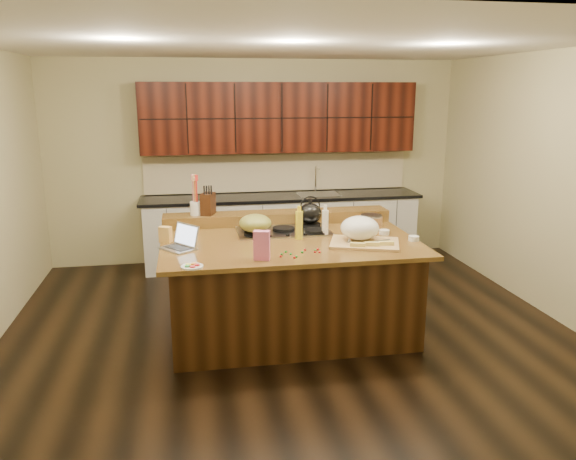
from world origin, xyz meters
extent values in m
cube|color=black|center=(0.00, 0.00, -0.01)|extent=(5.50, 5.00, 0.01)
cube|color=silver|center=(0.00, 0.00, 2.71)|extent=(5.50, 5.00, 0.01)
cube|color=tan|center=(0.00, 2.50, 1.35)|extent=(5.50, 0.01, 2.70)
cube|color=tan|center=(0.00, -2.50, 1.35)|extent=(5.50, 0.01, 2.70)
cube|color=tan|center=(2.75, 0.00, 1.35)|extent=(0.01, 5.00, 2.70)
cube|color=black|center=(0.00, 0.00, 0.44)|extent=(2.22, 1.42, 0.88)
cube|color=black|center=(0.00, 0.00, 0.90)|extent=(2.40, 1.60, 0.04)
cube|color=black|center=(0.00, 0.70, 0.98)|extent=(2.40, 0.30, 0.12)
cube|color=gray|center=(0.00, 0.30, 0.93)|extent=(0.92, 0.52, 0.02)
cylinder|color=black|center=(-0.30, 0.43, 0.95)|extent=(0.22, 0.22, 0.03)
cylinder|color=black|center=(0.30, 0.43, 0.95)|extent=(0.22, 0.22, 0.03)
cylinder|color=black|center=(-0.30, 0.17, 0.95)|extent=(0.22, 0.22, 0.03)
cylinder|color=black|center=(0.30, 0.17, 0.95)|extent=(0.22, 0.22, 0.03)
cylinder|color=black|center=(0.00, 0.30, 0.95)|extent=(0.22, 0.22, 0.03)
cube|color=silver|center=(0.30, 2.17, 0.45)|extent=(3.60, 0.62, 0.90)
cube|color=black|center=(0.30, 2.17, 0.92)|extent=(3.70, 0.66, 0.04)
cube|color=gray|center=(0.80, 2.17, 0.94)|extent=(0.55, 0.42, 0.01)
cylinder|color=gray|center=(0.80, 2.35, 1.12)|extent=(0.02, 0.02, 0.36)
cube|color=black|center=(0.30, 2.32, 1.95)|extent=(3.60, 0.34, 0.90)
cube|color=tan|center=(0.30, 2.48, 1.20)|extent=(3.60, 0.03, 0.50)
ellipsoid|color=black|center=(0.30, 0.43, 1.07)|extent=(0.31, 0.31, 0.21)
ellipsoid|color=olive|center=(-0.30, 0.17, 1.05)|extent=(0.32, 0.32, 0.17)
cube|color=#B7B7BC|center=(-1.04, -0.16, 0.93)|extent=(0.35, 0.37, 0.01)
cube|color=black|center=(-1.04, -0.16, 0.94)|extent=(0.26, 0.28, 0.00)
cube|color=#B7B7BC|center=(-0.96, -0.10, 1.03)|extent=(0.24, 0.28, 0.20)
cube|color=silver|center=(-0.96, -0.10, 1.03)|extent=(0.21, 0.25, 0.17)
cylinder|color=yellow|center=(0.10, 0.00, 1.06)|extent=(0.08, 0.08, 0.27)
cylinder|color=silver|center=(0.38, 0.09, 1.04)|extent=(0.08, 0.08, 0.25)
cube|color=tan|center=(0.65, -0.31, 0.93)|extent=(0.73, 0.63, 0.03)
ellipsoid|color=white|center=(0.63, -0.22, 1.06)|extent=(0.36, 0.36, 0.22)
cube|color=#EDD872|center=(0.54, -0.46, 0.97)|extent=(0.13, 0.04, 0.04)
cube|color=#EDD872|center=(0.67, -0.46, 0.97)|extent=(0.13, 0.04, 0.04)
cube|color=#EDD872|center=(0.81, -0.46, 0.97)|extent=(0.13, 0.04, 0.04)
cylinder|color=gray|center=(0.78, -0.33, 0.95)|extent=(0.24, 0.10, 0.01)
cylinder|color=white|center=(1.15, -0.25, 0.94)|extent=(0.11, 0.11, 0.04)
cylinder|color=white|center=(0.96, 0.02, 0.94)|extent=(0.11, 0.11, 0.04)
cylinder|color=white|center=(0.87, 0.40, 0.94)|extent=(0.13, 0.13, 0.04)
cylinder|color=#996B3F|center=(0.96, 0.43, 0.97)|extent=(0.29, 0.29, 0.09)
cone|color=silver|center=(0.51, -0.30, 0.96)|extent=(0.10, 0.10, 0.07)
cube|color=pink|center=(-0.34, -0.60, 1.04)|extent=(0.15, 0.10, 0.25)
cylinder|color=white|center=(-0.92, -0.71, 0.93)|extent=(0.24, 0.24, 0.01)
cube|color=#EDB153|center=(-1.15, 0.10, 0.99)|extent=(0.13, 0.11, 0.15)
cylinder|color=white|center=(-0.85, 0.70, 1.11)|extent=(0.14, 0.14, 0.14)
cube|color=black|center=(-0.73, 0.70, 1.15)|extent=(0.17, 0.21, 0.23)
ellipsoid|color=red|center=(0.07, -0.41, 0.93)|extent=(0.02, 0.02, 0.02)
ellipsoid|color=#198C26|center=(-0.16, -0.50, 0.93)|extent=(0.02, 0.02, 0.02)
ellipsoid|color=red|center=(0.18, -0.50, 0.93)|extent=(0.02, 0.02, 0.02)
ellipsoid|color=#198C26|center=(0.03, -0.48, 0.93)|extent=(0.02, 0.02, 0.02)
ellipsoid|color=red|center=(-0.07, -0.62, 0.93)|extent=(0.02, 0.02, 0.02)
ellipsoid|color=#198C26|center=(-0.08, -0.51, 0.93)|extent=(0.02, 0.02, 0.02)
ellipsoid|color=red|center=(0.19, -0.41, 0.93)|extent=(0.02, 0.02, 0.02)
ellipsoid|color=#198C26|center=(-0.05, -0.60, 0.93)|extent=(0.02, 0.02, 0.02)
ellipsoid|color=red|center=(-0.17, -0.57, 0.93)|extent=(0.02, 0.02, 0.02)
ellipsoid|color=#198C26|center=(0.15, -0.44, 0.93)|extent=(0.02, 0.02, 0.02)
ellipsoid|color=red|center=(0.14, -0.49, 0.93)|extent=(0.02, 0.02, 0.02)
ellipsoid|color=#198C26|center=(-0.11, -0.44, 0.93)|extent=(0.02, 0.02, 0.02)
camera|label=1|loc=(-0.93, -5.07, 2.30)|focal=35.00mm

